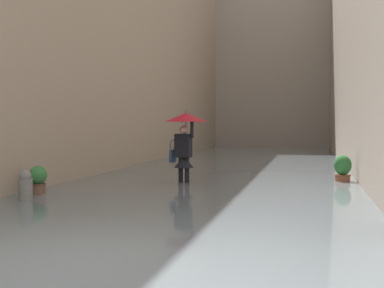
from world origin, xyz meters
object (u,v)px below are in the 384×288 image
(potted_plant_far_left, at_px, (343,170))
(mooring_bollard, at_px, (25,189))
(potted_plant_far_right, at_px, (184,151))
(person_wading, at_px, (185,132))
(potted_plant_mid_right, at_px, (38,182))

(potted_plant_far_left, distance_m, mooring_bollard, 7.87)
(potted_plant_far_right, bearing_deg, person_wading, 105.18)
(person_wading, xyz_separation_m, potted_plant_mid_right, (2.55, 2.66, -1.02))
(potted_plant_mid_right, bearing_deg, mooring_bollard, 103.88)
(potted_plant_mid_right, distance_m, mooring_bollard, 0.76)
(mooring_bollard, bearing_deg, potted_plant_far_right, -89.37)
(person_wading, height_order, mooring_bollard, person_wading)
(potted_plant_far_right, bearing_deg, potted_plant_mid_right, 89.79)
(potted_plant_far_right, distance_m, mooring_bollard, 12.61)
(potted_plant_mid_right, relative_size, potted_plant_far_right, 1.03)
(potted_plant_mid_right, relative_size, mooring_bollard, 1.00)
(person_wading, xyz_separation_m, potted_plant_far_right, (2.50, -9.22, -1.04))
(potted_plant_mid_right, height_order, potted_plant_far_right, potted_plant_mid_right)
(person_wading, distance_m, potted_plant_mid_right, 3.82)
(person_wading, bearing_deg, mooring_bollard, 55.10)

